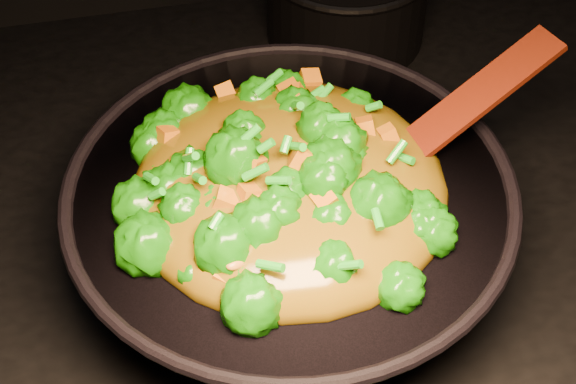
{
  "coord_description": "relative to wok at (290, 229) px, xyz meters",
  "views": [
    {
      "loc": [
        -0.2,
        -0.71,
        1.72
      ],
      "look_at": [
        -0.06,
        -0.08,
        1.02
      ],
      "focal_mm": 55.0,
      "sensor_mm": 36.0,
      "label": 1
    }
  ],
  "objects": [
    {
      "name": "spatula",
      "position": [
        0.18,
        0.02,
        0.11
      ],
      "size": [
        0.27,
        0.13,
        0.11
      ],
      "primitive_type": "cube",
      "rotation": [
        0.0,
        -0.38,
        0.34
      ],
      "color": "#3D1907",
      "rests_on": "wok"
    },
    {
      "name": "wok",
      "position": [
        0.0,
        0.0,
        0.0
      ],
      "size": [
        0.54,
        0.54,
        0.13
      ],
      "primitive_type": null,
      "rotation": [
        0.0,
        0.0,
        -0.15
      ],
      "color": "black",
      "rests_on": "stovetop"
    },
    {
      "name": "stir_fry",
      "position": [
        -0.0,
        -0.01,
        0.12
      ],
      "size": [
        0.34,
        0.34,
        0.11
      ],
      "primitive_type": null,
      "rotation": [
        0.0,
        0.0,
        -0.03
      ],
      "color": "#156707",
      "rests_on": "wok"
    }
  ]
}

